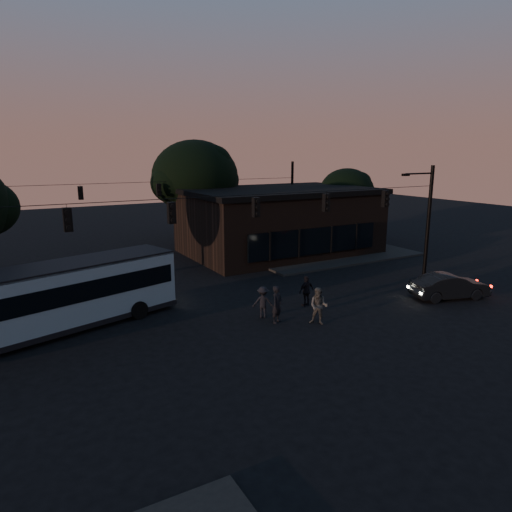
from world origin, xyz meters
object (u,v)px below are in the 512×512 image
building (279,221)px  pedestrian_d (263,302)px  bus (59,294)px  pedestrian_a (277,304)px  pedestrian_c (306,291)px  pedestrian_b (319,306)px  car (450,286)px

building → pedestrian_d: building is taller
building → bus: size_ratio=1.32×
pedestrian_a → building: bearing=27.5°
pedestrian_a → pedestrian_c: bearing=-3.7°
pedestrian_a → pedestrian_d: 1.02m
building → bus: building is taller
pedestrian_d → bus: bearing=8.2°
pedestrian_b → pedestrian_c: bearing=115.2°
bus → building: bearing=11.7°
pedestrian_a → pedestrian_d: (-0.24, 0.98, -0.12)m
bus → pedestrian_d: 9.80m
bus → pedestrian_c: bearing=-29.4°
pedestrian_c → pedestrian_d: bearing=-0.1°
building → bus: (-18.41, -9.88, -0.91)m
pedestrian_a → pedestrian_d: size_ratio=1.15×
pedestrian_b → pedestrian_c: (1.11, 2.55, -0.07)m
pedestrian_d → car: bearing=-166.3°
car → pedestrian_d: (-11.00, 2.63, 0.09)m
building → pedestrian_b: size_ratio=8.27×
bus → pedestrian_b: bearing=-42.2°
bus → pedestrian_d: bus is taller
pedestrian_a → pedestrian_c: pedestrian_a is taller
building → bus: bearing=-151.8°
pedestrian_c → pedestrian_a: bearing=18.9°
building → pedestrian_a: size_ratio=8.17×
car → pedestrian_c: (-8.00, 3.01, 0.13)m
pedestrian_a → bus: bearing=126.4°
pedestrian_c → pedestrian_b: bearing=59.3°
car → pedestrian_a: pedestrian_a is taller
car → bus: bearing=90.8°
building → pedestrian_c: 14.22m
building → pedestrian_d: size_ratio=9.41×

